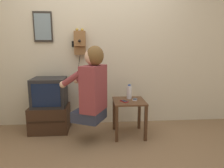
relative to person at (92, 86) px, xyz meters
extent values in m
plane|color=#846647|center=(0.08, -0.41, -0.77)|extent=(14.00, 14.00, 0.00)
cube|color=beige|center=(0.08, 0.71, 0.51)|extent=(6.80, 0.05, 2.55)
cube|color=#51331E|center=(0.52, 0.17, -0.26)|extent=(0.45, 0.47, 0.02)
cube|color=#452B1A|center=(0.32, -0.04, -0.52)|extent=(0.04, 0.04, 0.50)
cube|color=#452B1A|center=(0.72, -0.04, -0.52)|extent=(0.04, 0.04, 0.50)
cube|color=#452B1A|center=(0.32, 0.38, -0.52)|extent=(0.04, 0.04, 0.50)
cube|color=#452B1A|center=(0.72, 0.38, -0.52)|extent=(0.04, 0.04, 0.50)
cube|color=#2D3347|center=(-0.04, 0.02, -0.40)|extent=(0.48, 0.49, 0.14)
cube|color=brown|center=(0.02, -0.01, -0.03)|extent=(0.37, 0.45, 0.60)
sphere|color=#DBAD8E|center=(0.02, -0.01, 0.38)|extent=(0.22, 0.22, 0.22)
ellipsoid|color=brown|center=(0.05, -0.02, 0.39)|extent=(0.29, 0.30, 0.25)
cylinder|color=brown|center=(-0.26, -0.06, 0.10)|extent=(0.29, 0.19, 0.22)
cylinder|color=brown|center=(-0.12, 0.24, 0.10)|extent=(0.29, 0.19, 0.22)
sphere|color=#DBAD8E|center=(-0.37, -0.01, 0.03)|extent=(0.09, 0.09, 0.09)
sphere|color=#DBAD8E|center=(-0.23, 0.29, 0.03)|extent=(0.09, 0.09, 0.09)
cube|color=#382316|center=(-0.66, 0.40, -0.57)|extent=(0.57, 0.42, 0.39)
cube|color=black|center=(-0.66, 0.19, -0.55)|extent=(0.51, 0.01, 0.02)
cube|color=#232326|center=(-0.64, 0.41, -0.16)|extent=(0.48, 0.42, 0.42)
cube|color=#0C1938|center=(-0.64, 0.20, -0.16)|extent=(0.39, 0.01, 0.33)
cube|color=olive|center=(-0.19, 0.63, 0.56)|extent=(0.17, 0.11, 0.36)
cube|color=olive|center=(-0.19, 0.54, 0.51)|extent=(0.16, 0.07, 0.03)
sphere|color=#B79338|center=(-0.23, 0.62, 0.76)|extent=(0.05, 0.05, 0.05)
sphere|color=#B79338|center=(-0.15, 0.62, 0.76)|extent=(0.05, 0.05, 0.05)
cone|color=black|center=(-0.19, 0.52, 0.59)|extent=(0.04, 0.05, 0.04)
cylinder|color=black|center=(-0.30, 0.63, 0.54)|extent=(0.03, 0.03, 0.09)
cylinder|color=black|center=(-0.21, 0.61, 0.28)|extent=(0.04, 0.04, 0.22)
cylinder|color=black|center=(-0.18, 0.62, 0.10)|extent=(0.07, 0.06, 0.19)
cube|color=#2D2823|center=(-0.75, 0.67, 0.80)|extent=(0.28, 0.02, 0.46)
cube|color=gray|center=(-0.75, 0.66, 0.80)|extent=(0.24, 0.01, 0.39)
cube|color=maroon|center=(0.44, 0.11, -0.25)|extent=(0.11, 0.14, 0.01)
cube|color=black|center=(0.44, 0.11, -0.24)|extent=(0.09, 0.11, 0.00)
cube|color=silver|center=(0.61, 0.19, -0.25)|extent=(0.09, 0.14, 0.01)
cube|color=black|center=(0.61, 0.19, -0.24)|extent=(0.07, 0.11, 0.00)
cylinder|color=silver|center=(0.53, 0.28, -0.16)|extent=(0.07, 0.07, 0.19)
cylinder|color=#2D4C8C|center=(0.53, 0.28, -0.05)|extent=(0.04, 0.04, 0.02)
camera|label=1|loc=(0.06, -2.55, 0.50)|focal=32.00mm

